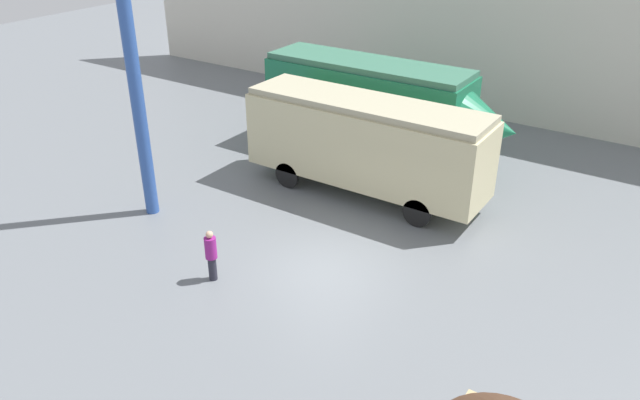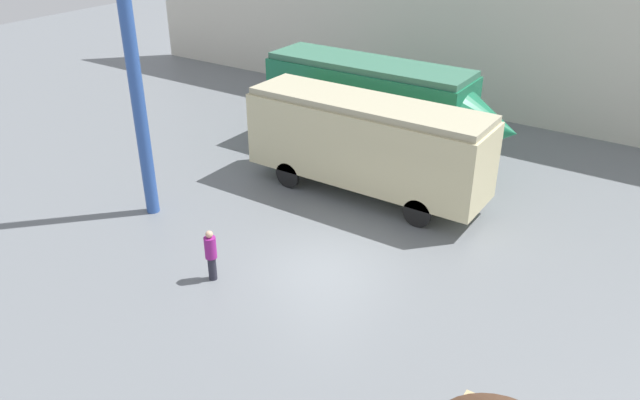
% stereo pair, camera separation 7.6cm
% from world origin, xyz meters
% --- Properties ---
extents(ground_plane, '(80.00, 80.00, 0.00)m').
position_xyz_m(ground_plane, '(0.00, 0.00, 0.00)').
color(ground_plane, slate).
extents(backdrop_wall, '(44.00, 0.15, 9.00)m').
position_xyz_m(backdrop_wall, '(0.00, 15.27, 4.50)').
color(backdrop_wall, beige).
rests_on(backdrop_wall, ground_plane).
extents(streamlined_locomotive, '(10.33, 2.48, 3.90)m').
position_xyz_m(streamlined_locomotive, '(-2.65, 8.20, 2.27)').
color(streamlined_locomotive, '#196B47').
rests_on(streamlined_locomotive, ground_plane).
extents(passenger_coach_vintage, '(8.81, 2.41, 3.54)m').
position_xyz_m(passenger_coach_vintage, '(-1.51, 4.90, 2.07)').
color(passenger_coach_vintage, beige).
rests_on(passenger_coach_vintage, ground_plane).
extents(visitor_person, '(0.34, 0.34, 1.59)m').
position_xyz_m(visitor_person, '(-2.40, -2.26, 0.86)').
color(visitor_person, '#262633').
rests_on(visitor_person, ground_plane).
extents(support_pillar, '(0.44, 0.44, 8.00)m').
position_xyz_m(support_pillar, '(-6.93, -0.35, 4.00)').
color(support_pillar, '#2D519E').
rests_on(support_pillar, ground_plane).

